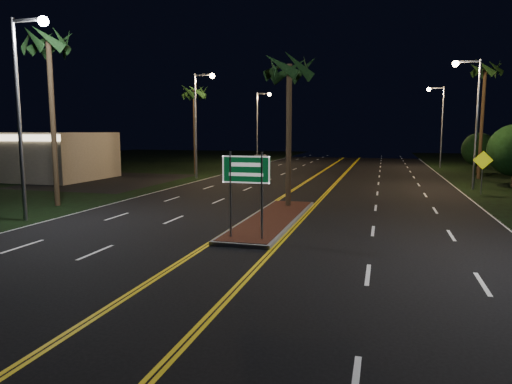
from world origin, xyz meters
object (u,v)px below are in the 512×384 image
(median_island, at_px, (273,219))
(streetlight_right_mid, at_px, (472,109))
(palm_right_far, at_px, (485,71))
(shrub_far, at_px, (479,149))
(streetlight_left_mid, at_px, (200,113))
(warning_sign, at_px, (483,166))
(streetlight_right_far, at_px, (439,117))
(palm_median, at_px, (289,69))
(streetlight_left_far, at_px, (260,119))
(car_near, at_px, (256,167))
(commercial_building, at_px, (20,155))
(palm_left_far, at_px, (194,93))
(streetlight_left_near, at_px, (25,96))
(highway_sign, at_px, (246,178))
(palm_left_near, at_px, (48,44))
(car_far, at_px, (260,160))

(median_island, xyz_separation_m, streetlight_right_mid, (10.61, 15.00, 5.57))
(streetlight_right_mid, height_order, palm_right_far, palm_right_far)
(streetlight_right_mid, bearing_deg, shrub_far, 77.18)
(streetlight_left_mid, xyz_separation_m, warning_sign, (21.62, -4.78, -3.78))
(streetlight_right_far, distance_m, palm_median, 33.28)
(streetlight_right_mid, distance_m, streetlight_right_far, 20.00)
(streetlight_left_far, xyz_separation_m, car_near, (3.91, -16.06, -4.86))
(streetlight_right_far, bearing_deg, median_island, -106.87)
(commercial_building, distance_m, warning_sign, 37.01)
(streetlight_right_far, bearing_deg, palm_left_far, -149.12)
(streetlight_left_near, xyz_separation_m, shrub_far, (24.41, 32.00, -3.32))
(palm_median, relative_size, palm_right_far, 0.81)
(streetlight_left_far, bearing_deg, highway_sign, -75.56)
(palm_left_far, bearing_deg, commercial_building, -148.75)
(palm_right_far, distance_m, car_near, 21.31)
(highway_sign, height_order, streetlight_right_mid, streetlight_right_mid)
(highway_sign, relative_size, streetlight_left_far, 0.36)
(palm_median, bearing_deg, streetlight_right_far, 71.38)
(streetlight_left_mid, xyz_separation_m, palm_left_near, (-1.89, -16.00, 3.02))
(warning_sign, bearing_deg, palm_left_near, -153.13)
(palm_median, bearing_deg, streetlight_left_near, -148.51)
(streetlight_right_mid, xyz_separation_m, palm_left_near, (-23.11, -14.00, 3.02))
(streetlight_left_near, bearing_deg, streetlight_left_mid, 90.00)
(palm_median, bearing_deg, highway_sign, -90.00)
(palm_median, distance_m, palm_left_far, 21.69)
(palm_left_near, height_order, palm_left_far, palm_left_near)
(median_island, relative_size, warning_sign, 3.61)
(palm_left_far, bearing_deg, streetlight_left_near, -84.79)
(streetlight_right_mid, distance_m, car_near, 18.94)
(median_island, xyz_separation_m, streetlight_right_far, (10.61, 35.00, 5.57))
(median_island, relative_size, streetlight_right_far, 1.14)
(palm_right_far, relative_size, car_near, 2.16)
(palm_median, relative_size, palm_left_far, 0.94)
(streetlight_left_mid, distance_m, shrub_far, 27.40)
(palm_left_far, distance_m, car_far, 13.18)
(palm_right_far, distance_m, shrub_far, 9.13)
(streetlight_right_mid, height_order, palm_median, streetlight_right_mid)
(car_far, bearing_deg, warning_sign, -52.47)
(streetlight_right_far, distance_m, palm_left_far, 27.36)
(palm_left_near, xyz_separation_m, palm_left_far, (-0.30, 20.00, -0.93))
(streetlight_right_far, xyz_separation_m, car_far, (-19.72, -3.43, -4.87))
(streetlight_left_far, relative_size, car_near, 1.89)
(car_near, bearing_deg, streetlight_right_far, 33.23)
(streetlight_left_mid, relative_size, palm_left_far, 1.02)
(median_island, xyz_separation_m, car_far, (-9.10, 31.57, 0.71))
(streetlight_right_far, relative_size, palm_left_far, 1.02)
(palm_median, distance_m, car_near, 19.77)
(commercial_building, bearing_deg, streetlight_right_far, 31.01)
(streetlight_right_far, relative_size, shrub_far, 2.27)
(streetlight_right_mid, bearing_deg, car_near, 161.07)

